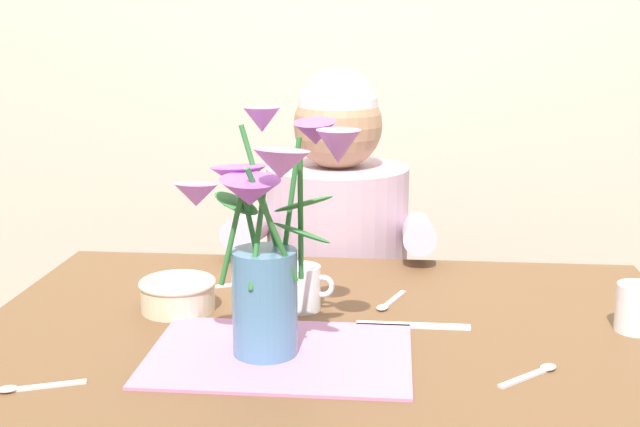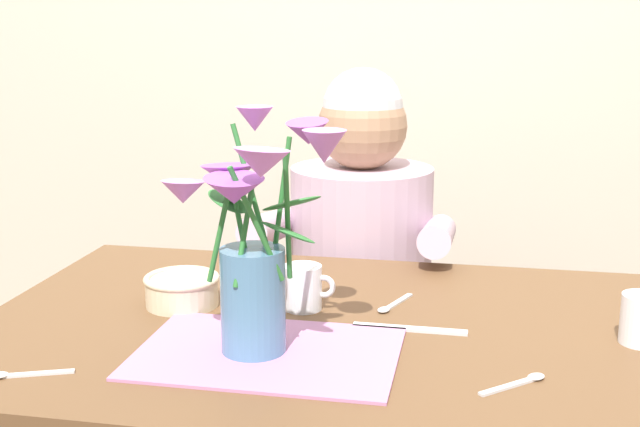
% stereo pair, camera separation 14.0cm
% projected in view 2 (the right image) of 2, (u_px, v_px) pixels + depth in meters
% --- Properties ---
extents(wood_panel_backdrop, '(4.00, 0.10, 2.50)m').
position_uv_depth(wood_panel_backdrop, '(400.00, 17.00, 2.28)').
color(wood_panel_backdrop, beige).
rests_on(wood_panel_backdrop, ground_plane).
extents(dining_table, '(1.20, 0.80, 0.74)m').
position_uv_depth(dining_table, '(331.00, 378.00, 1.41)').
color(dining_table, brown).
rests_on(dining_table, ground_plane).
extents(seated_person, '(0.45, 0.47, 1.14)m').
position_uv_depth(seated_person, '(360.00, 303.00, 2.03)').
color(seated_person, '#4C4C56').
rests_on(seated_person, ground_plane).
extents(striped_placemat, '(0.40, 0.28, 0.00)m').
position_uv_depth(striped_placemat, '(268.00, 353.00, 1.27)').
color(striped_placemat, '#B275A3').
rests_on(striped_placemat, dining_table).
extents(flower_vase, '(0.28, 0.26, 0.37)m').
position_uv_depth(flower_vase, '(255.00, 238.00, 1.22)').
color(flower_vase, teal).
rests_on(flower_vase, dining_table).
extents(ceramic_bowl, '(0.14, 0.14, 0.06)m').
position_uv_depth(ceramic_bowl, '(182.00, 289.00, 1.48)').
color(ceramic_bowl, beige).
rests_on(ceramic_bowl, dining_table).
extents(dinner_knife, '(0.19, 0.02, 0.00)m').
position_uv_depth(dinner_knife, '(410.00, 328.00, 1.37)').
color(dinner_knife, silver).
rests_on(dinner_knife, dining_table).
extents(coffee_cup, '(0.09, 0.07, 0.08)m').
position_uv_depth(coffee_cup, '(304.00, 287.00, 1.46)').
color(coffee_cup, silver).
rests_on(coffee_cup, dining_table).
extents(spoon_0, '(0.06, 0.12, 0.01)m').
position_uv_depth(spoon_0, '(391.00, 306.00, 1.47)').
color(spoon_0, silver).
rests_on(spoon_0, dining_table).
extents(spoon_1, '(0.11, 0.06, 0.01)m').
position_uv_depth(spoon_1, '(260.00, 281.00, 1.61)').
color(spoon_1, silver).
rests_on(spoon_1, dining_table).
extents(spoon_2, '(0.12, 0.06, 0.01)m').
position_uv_depth(spoon_2, '(18.00, 374.00, 1.19)').
color(spoon_2, silver).
rests_on(spoon_2, dining_table).
extents(spoon_3, '(0.10, 0.09, 0.01)m').
position_uv_depth(spoon_3, '(523.00, 381.00, 1.16)').
color(spoon_3, silver).
rests_on(spoon_3, dining_table).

